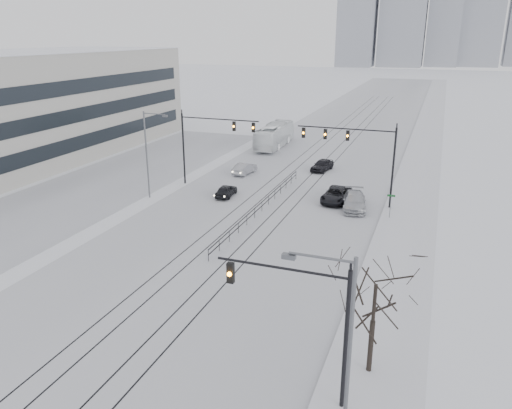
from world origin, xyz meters
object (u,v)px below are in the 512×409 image
at_px(traffic_mast_near, 311,315).
at_px(sedan_nb_front, 336,195).
at_px(box_truck, 274,136).
at_px(sedan_sb_inner, 226,191).
at_px(sedan_sb_outer, 245,169).
at_px(sedan_nb_far, 322,165).
at_px(sedan_nb_right, 354,201).
at_px(bare_tree, 375,294).

height_order(traffic_mast_near, sedan_nb_front, traffic_mast_near).
height_order(traffic_mast_near, box_truck, traffic_mast_near).
distance_m(sedan_sb_inner, box_truck, 25.14).
height_order(sedan_sb_outer, box_truck, box_truck).
bearing_deg(sedan_nb_far, sedan_nb_right, -52.90).
distance_m(traffic_mast_near, sedan_sb_inner, 31.64).
bearing_deg(box_truck, sedan_sb_outer, 93.30).
distance_m(bare_tree, sedan_nb_far, 39.68).
relative_size(bare_tree, sedan_nb_front, 1.17).
bearing_deg(sedan_nb_right, bare_tree, -88.84).
relative_size(traffic_mast_near, sedan_sb_inner, 1.88).
height_order(sedan_sb_inner, sedan_nb_far, sedan_nb_far).
relative_size(sedan_sb_inner, sedan_nb_front, 0.72).
distance_m(sedan_sb_inner, sedan_nb_right, 13.32).
relative_size(sedan_nb_far, box_truck, 0.34).
distance_m(sedan_nb_far, box_truck, 14.99).
distance_m(sedan_nb_right, box_truck, 29.14).
bearing_deg(sedan_nb_front, sedan_nb_far, 112.17).
bearing_deg(box_truck, sedan_nb_right, 121.93).
xyz_separation_m(traffic_mast_near, sedan_nb_front, (-4.66, 29.41, -3.84)).
height_order(bare_tree, sedan_nb_front, bare_tree).
xyz_separation_m(sedan_sb_inner, box_truck, (-2.88, 24.95, 1.08)).
bearing_deg(sedan_nb_right, sedan_sb_outer, 140.47).
bearing_deg(box_truck, sedan_nb_front, 120.10).
relative_size(traffic_mast_near, sedan_nb_front, 1.35).
bearing_deg(sedan_nb_front, sedan_nb_right, -34.96).
height_order(sedan_nb_front, box_truck, box_truck).
bearing_deg(sedan_sb_outer, bare_tree, 127.94).
bearing_deg(traffic_mast_near, sedan_nb_right, 95.28).
relative_size(sedan_nb_front, box_truck, 0.42).
height_order(traffic_mast_near, sedan_nb_far, traffic_mast_near).
bearing_deg(traffic_mast_near, sedan_nb_far, 102.13).
distance_m(sedan_sb_inner, sedan_sb_outer, 9.14).
bearing_deg(bare_tree, sedan_nb_right, 101.36).
xyz_separation_m(traffic_mast_near, bare_tree, (2.41, 3.00, -0.07)).
bearing_deg(sedan_nb_right, sedan_nb_far, 105.25).
distance_m(traffic_mast_near, sedan_nb_far, 41.99).
relative_size(sedan_sb_inner, sedan_sb_outer, 0.90).
distance_m(sedan_sb_outer, box_truck, 16.02).
bearing_deg(sedan_sb_outer, traffic_mast_near, 122.77).
distance_m(sedan_sb_inner, sedan_nb_front, 11.45).
distance_m(sedan_nb_front, sedan_nb_right, 2.62).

